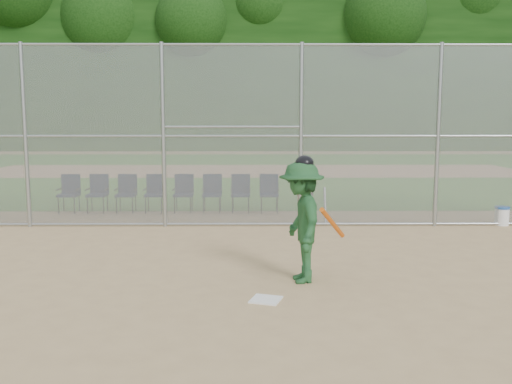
{
  "coord_description": "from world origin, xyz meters",
  "views": [
    {
      "loc": [
        -0.07,
        -7.47,
        2.43
      ],
      "look_at": [
        0.0,
        2.5,
        1.1
      ],
      "focal_mm": 40.0,
      "sensor_mm": 36.0,
      "label": 1
    }
  ],
  "objects_px": {
    "water_cooler": "(502,216)",
    "chair_0": "(69,194)",
    "home_plate": "(266,300)",
    "batter_at_plate": "(301,221)"
  },
  "relations": [
    {
      "from": "water_cooler",
      "to": "chair_0",
      "type": "bearing_deg",
      "value": 170.33
    },
    {
      "from": "chair_0",
      "to": "water_cooler",
      "type": "bearing_deg",
      "value": -9.67
    },
    {
      "from": "home_plate",
      "to": "batter_at_plate",
      "type": "relative_size",
      "value": 0.2
    },
    {
      "from": "batter_at_plate",
      "to": "chair_0",
      "type": "distance_m",
      "value": 8.14
    },
    {
      "from": "water_cooler",
      "to": "chair_0",
      "type": "relative_size",
      "value": 0.44
    },
    {
      "from": "home_plate",
      "to": "water_cooler",
      "type": "xyz_separation_m",
      "value": [
        5.43,
        5.24,
        0.2
      ]
    },
    {
      "from": "water_cooler",
      "to": "batter_at_plate",
      "type": "bearing_deg",
      "value": -138.3
    },
    {
      "from": "home_plate",
      "to": "chair_0",
      "type": "relative_size",
      "value": 0.4
    },
    {
      "from": "water_cooler",
      "to": "home_plate",
      "type": "bearing_deg",
      "value": -136.01
    },
    {
      "from": "batter_at_plate",
      "to": "water_cooler",
      "type": "height_order",
      "value": "batter_at_plate"
    }
  ]
}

